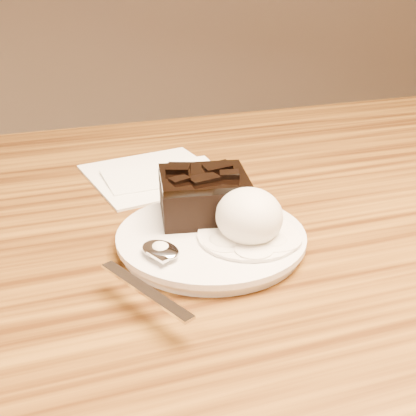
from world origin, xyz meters
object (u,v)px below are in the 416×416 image
object	(u,v)px
plate	(211,240)
ice_cream_scoop	(249,216)
napkin	(154,174)
spoon	(161,251)
brownie	(204,198)

from	to	relation	value
plate	ice_cream_scoop	size ratio (longest dim) A/B	2.74
plate	napkin	size ratio (longest dim) A/B	1.18
plate	spoon	world-z (taller)	spoon
ice_cream_scoop	spoon	world-z (taller)	ice_cream_scoop
brownie	ice_cream_scoop	size ratio (longest dim) A/B	1.28
plate	ice_cream_scoop	bearing A→B (deg)	-33.17
spoon	brownie	bearing A→B (deg)	22.12
ice_cream_scoop	spoon	distance (m)	0.10
brownie	ice_cream_scoop	distance (m)	0.07
ice_cream_scoop	napkin	size ratio (longest dim) A/B	0.43
plate	spoon	bearing A→B (deg)	-154.57
plate	spoon	size ratio (longest dim) A/B	1.14
brownie	ice_cream_scoop	world-z (taller)	ice_cream_scoop
plate	brownie	distance (m)	0.05
spoon	plate	bearing A→B (deg)	0.91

